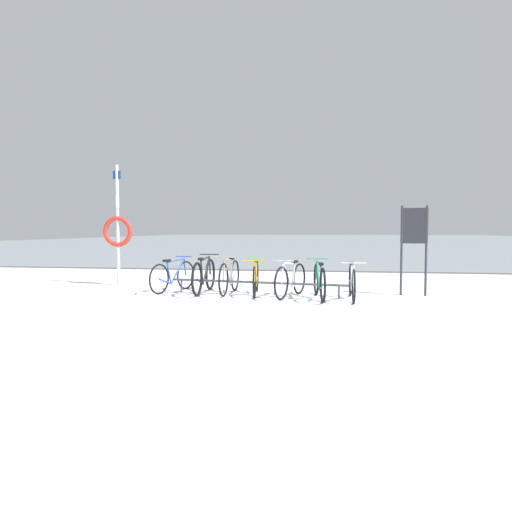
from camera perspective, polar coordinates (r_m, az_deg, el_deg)
The scene contains 11 objects.
ground at distance 59.45m, azimuth 8.09°, elevation 1.87°, with size 80.00×132.00×0.08m.
bike_rack at distance 9.78m, azimuth -0.01°, elevation -3.36°, with size 3.87×0.63×0.31m.
bicycle_0 at distance 10.52m, azimuth -10.26°, elevation -2.44°, with size 0.62×1.58×0.79m.
bicycle_1 at distance 10.21m, azimuth -6.48°, elevation -2.47°, with size 0.46×1.80×0.84m.
bicycle_2 at distance 10.05m, azimuth -3.31°, elevation -2.55°, with size 0.46×1.71×0.83m.
bicycle_3 at distance 9.90m, azimuth -0.03°, elevation -2.80°, with size 0.46×1.60×0.77m.
bicycle_4 at distance 9.55m, azimuth 4.33°, elevation -2.97°, with size 0.62×1.56×0.79m.
bicycle_5 at distance 9.39m, azimuth 7.88°, elevation -3.10°, with size 0.46×1.73×0.80m.
bicycle_6 at distance 9.37m, azimuth 11.84°, elevation -3.17°, with size 0.46×1.72×0.78m.
info_sign at distance 10.25m, azimuth 19.06°, elevation 2.50°, with size 0.55×0.10×1.91m.
rescue_post at distance 12.01m, azimuth -16.80°, elevation 3.26°, with size 0.78×0.12×3.01m.
Camera 1 is at (0.95, -5.52, 1.40)m, focal length 32.18 mm.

